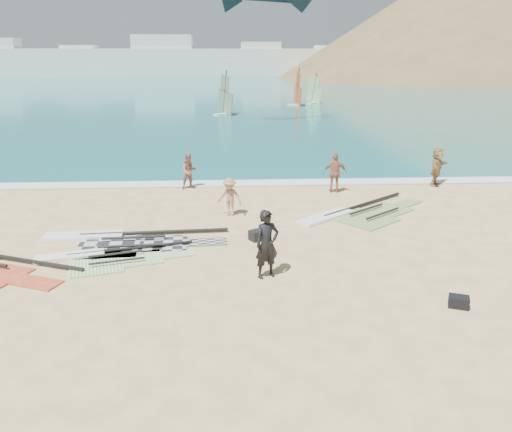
{
  "coord_description": "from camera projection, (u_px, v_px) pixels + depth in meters",
  "views": [
    {
      "loc": [
        -0.25,
        -11.51,
        6.0
      ],
      "look_at": [
        0.59,
        4.0,
        1.0
      ],
      "focal_mm": 35.0,
      "sensor_mm": 36.0,
      "label": 1
    }
  ],
  "objects": [
    {
      "name": "gear_bag_near",
      "position": [
        258.0,
        235.0,
        16.99
      ],
      "size": [
        0.67,
        0.62,
        0.35
      ],
      "primitive_type": "cube",
      "rotation": [
        0.0,
        0.0,
        0.55
      ],
      "color": "black",
      "rests_on": "ground"
    },
    {
      "name": "rig_green",
      "position": [
        102.0,
        258.0,
        15.39
      ],
      "size": [
        4.95,
        2.61,
        0.19
      ],
      "rotation": [
        0.0,
        0.0,
        0.26
      ],
      "color": "#70BC33",
      "rests_on": "ground"
    },
    {
      "name": "windsurfer_centre",
      "position": [
        298.0,
        95.0,
        62.44
      ],
      "size": [
        2.62,
        3.07,
        4.63
      ],
      "rotation": [
        0.0,
        0.0,
        0.17
      ],
      "color": "white",
      "rests_on": "ground"
    },
    {
      "name": "beachgoer_right",
      "position": [
        437.0,
        167.0,
        23.94
      ],
      "size": [
        1.51,
        1.67,
        1.85
      ],
      "primitive_type": "imported",
      "rotation": [
        0.0,
        0.0,
        0.88
      ],
      "color": "#9D7848",
      "rests_on": "ground"
    },
    {
      "name": "gear_bag_far",
      "position": [
        459.0,
        302.0,
        12.45
      ],
      "size": [
        0.57,
        0.49,
        0.29
      ],
      "primitive_type": "cube",
      "rotation": [
        0.0,
        0.0,
        -0.38
      ],
      "color": "black",
      "rests_on": "ground"
    },
    {
      "name": "beachgoer_left",
      "position": [
        190.0,
        171.0,
        23.35
      ],
      "size": [
        0.98,
        0.88,
        1.68
      ],
      "primitive_type": "imported",
      "rotation": [
        0.0,
        0.0,
        0.35
      ],
      "color": "#975B51",
      "rests_on": "ground"
    },
    {
      "name": "surf_line",
      "position": [
        235.0,
        184.0,
        24.48
      ],
      "size": [
        300.0,
        1.2,
        0.04
      ],
      "primitive_type": "cube",
      "color": "white",
      "rests_on": "ground"
    },
    {
      "name": "windsurfer_right",
      "position": [
        314.0,
        95.0,
        65.02
      ],
      "size": [
        1.97,
        1.93,
        3.89
      ],
      "rotation": [
        0.0,
        0.0,
        0.76
      ],
      "color": "white",
      "rests_on": "ground"
    },
    {
      "name": "beachgoer_mid",
      "position": [
        230.0,
        197.0,
        19.39
      ],
      "size": [
        1.12,
        0.9,
        1.52
      ],
      "primitive_type": "imported",
      "rotation": [
        0.0,
        0.0,
        -0.4
      ],
      "color": "#A37058",
      "rests_on": "ground"
    },
    {
      "name": "beachgoer_back",
      "position": [
        335.0,
        173.0,
        22.7
      ],
      "size": [
        1.13,
        0.6,
        1.83
      ],
      "primitive_type": "imported",
      "rotation": [
        0.0,
        0.0,
        3.0
      ],
      "color": "#A9614D",
      "rests_on": "ground"
    },
    {
      "name": "windsurfer_left",
      "position": [
        225.0,
        102.0,
        52.53
      ],
      "size": [
        2.55,
        2.67,
        4.65
      ],
      "rotation": [
        0.0,
        0.0,
        0.56
      ],
      "color": "white",
      "rests_on": "ground"
    },
    {
      "name": "rig_orange",
      "position": [
        357.0,
        214.0,
        19.7
      ],
      "size": [
        5.85,
        4.76,
        0.2
      ],
      "rotation": [
        0.0,
        0.0,
        0.67
      ],
      "color": "#FEA716",
      "rests_on": "ground"
    },
    {
      "name": "sea",
      "position": [
        229.0,
        78.0,
        138.25
      ],
      "size": [
        300.0,
        240.0,
        0.06
      ],
      "primitive_type": "cube",
      "color": "#0D565D",
      "rests_on": "ground"
    },
    {
      "name": "far_town",
      "position": [
        177.0,
        61.0,
        153.17
      ],
      "size": [
        160.0,
        8.0,
        12.0
      ],
      "color": "white",
      "rests_on": "ground"
    },
    {
      "name": "person_wetsuit",
      "position": [
        267.0,
        244.0,
        13.91
      ],
      "size": [
        0.85,
        0.73,
        1.97
      ],
      "primitive_type": "imported",
      "rotation": [
        0.0,
        0.0,
        0.42
      ],
      "color": "black",
      "rests_on": "ground"
    },
    {
      "name": "ground",
      "position": [
        242.0,
        301.0,
        12.79
      ],
      "size": [
        300.0,
        300.0,
        0.0
      ],
      "primitive_type": "plane",
      "color": "#DFC583",
      "rests_on": "ground"
    },
    {
      "name": "rig_grey",
      "position": [
        119.0,
        240.0,
        16.87
      ],
      "size": [
        6.34,
        2.55,
        0.2
      ],
      "rotation": [
        0.0,
        0.0,
        0.06
      ],
      "color": "#242426",
      "rests_on": "ground"
    }
  ]
}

